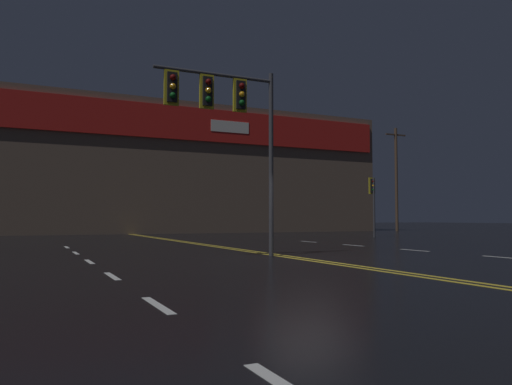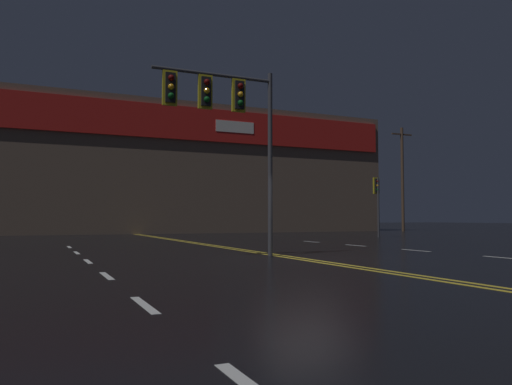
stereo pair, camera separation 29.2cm
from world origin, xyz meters
TOP-DOWN VIEW (x-y plane):
  - ground_plane at (0.00, 0.00)m, footprint 200.00×200.00m
  - road_markings at (1.13, -1.32)m, footprint 16.35×60.00m
  - traffic_signal_median at (-1.86, 1.58)m, footprint 3.72×0.36m
  - traffic_signal_corner_northeast at (12.05, 12.35)m, footprint 0.42×0.36m
  - building_backdrop at (0.00, 29.35)m, footprint 43.21×10.23m
  - utility_pole_row at (0.13, 23.20)m, footprint 47.96×0.26m

SIDE VIEW (x-z plane):
  - ground_plane at x=0.00m, z-range 0.00..0.00m
  - road_markings at x=1.13m, z-range 0.00..0.01m
  - traffic_signal_corner_northeast at x=12.05m, z-range 0.85..4.45m
  - traffic_signal_median at x=-1.86m, z-range 1.57..7.14m
  - utility_pole_row at x=0.13m, z-range 0.13..9.67m
  - building_backdrop at x=0.00m, z-range 0.02..10.12m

